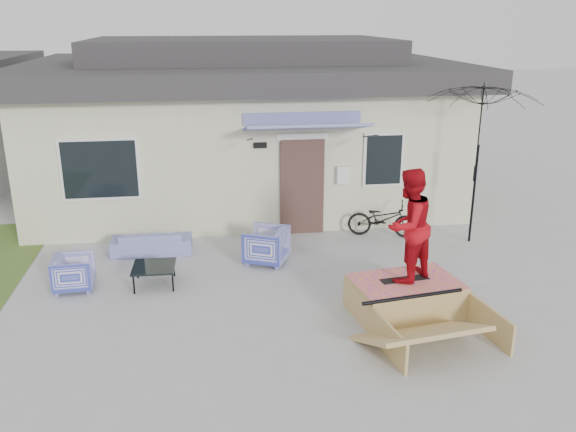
{
  "coord_description": "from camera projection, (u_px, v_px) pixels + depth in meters",
  "views": [
    {
      "loc": [
        -1.12,
        -7.92,
        4.56
      ],
      "look_at": [
        0.3,
        1.8,
        1.3
      ],
      "focal_mm": 37.46,
      "sensor_mm": 36.0,
      "label": 1
    }
  ],
  "objects": [
    {
      "name": "ground",
      "position": [
        286.0,
        336.0,
        9.03
      ],
      "size": [
        90.0,
        90.0,
        0.0
      ],
      "primitive_type": "plane",
      "color": "#A4A4A4",
      "rests_on": "ground"
    },
    {
      "name": "house",
      "position": [
        243.0,
        121.0,
        15.92
      ],
      "size": [
        10.8,
        8.49,
        4.1
      ],
      "color": "beige",
      "rests_on": "ground"
    },
    {
      "name": "loveseat",
      "position": [
        151.0,
        238.0,
        12.13
      ],
      "size": [
        1.61,
        0.49,
        0.63
      ],
      "primitive_type": "imported",
      "rotation": [
        0.0,
        0.0,
        3.13
      ],
      "color": "#242F9F",
      "rests_on": "ground"
    },
    {
      "name": "armchair_left",
      "position": [
        74.0,
        271.0,
        10.49
      ],
      "size": [
        0.65,
        0.69,
        0.68
      ],
      "primitive_type": "imported",
      "rotation": [
        0.0,
        0.0,
        1.61
      ],
      "color": "#242F9F",
      "rests_on": "ground"
    },
    {
      "name": "armchair_right",
      "position": [
        266.0,
        244.0,
        11.62
      ],
      "size": [
        0.96,
        0.99,
        0.78
      ],
      "primitive_type": "imported",
      "rotation": [
        0.0,
        0.0,
        -1.99
      ],
      "color": "#242F9F",
      "rests_on": "ground"
    },
    {
      "name": "coffee_table",
      "position": [
        155.0,
        275.0,
        10.71
      ],
      "size": [
        0.77,
        0.77,
        0.37
      ],
      "primitive_type": "cube",
      "rotation": [
        0.0,
        0.0,
        -0.03
      ],
      "color": "black",
      "rests_on": "ground"
    },
    {
      "name": "bicycle",
      "position": [
        383.0,
        215.0,
        13.01
      ],
      "size": [
        1.6,
        0.97,
        0.96
      ],
      "primitive_type": "imported",
      "rotation": [
        0.0,
        0.0,
        1.26
      ],
      "color": "black",
      "rests_on": "ground"
    },
    {
      "name": "patio_umbrella",
      "position": [
        477.0,
        161.0,
        12.31
      ],
      "size": [
        2.72,
        2.6,
        2.2
      ],
      "color": "black",
      "rests_on": "ground"
    },
    {
      "name": "skate_ramp",
      "position": [
        405.0,
        297.0,
        9.66
      ],
      "size": [
        1.96,
        2.43,
        0.55
      ],
      "primitive_type": null,
      "rotation": [
        0.0,
        0.0,
        0.15
      ],
      "color": "tan",
      "rests_on": "ground"
    },
    {
      "name": "skateboard",
      "position": [
        405.0,
        279.0,
        9.62
      ],
      "size": [
        0.82,
        0.3,
        0.05
      ],
      "primitive_type": "cube",
      "rotation": [
        0.0,
        0.0,
        0.13
      ],
      "color": "black",
      "rests_on": "skate_ramp"
    },
    {
      "name": "skater",
      "position": [
        408.0,
        224.0,
        9.32
      ],
      "size": [
        1.12,
        1.07,
        1.82
      ],
      "primitive_type": "imported",
      "rotation": [
        0.0,
        0.0,
        3.74
      ],
      "color": "#A60A13",
      "rests_on": "skateboard"
    }
  ]
}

